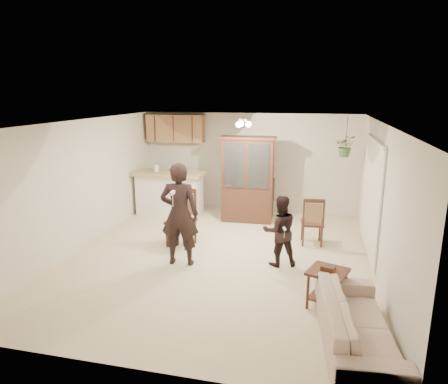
% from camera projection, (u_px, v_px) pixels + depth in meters
% --- Properties ---
extents(floor, '(6.50, 6.50, 0.00)m').
position_uv_depth(floor, '(219.00, 257.00, 7.49)').
color(floor, beige).
rests_on(floor, ground).
extents(ceiling, '(5.50, 6.50, 0.02)m').
position_uv_depth(ceiling, '(219.00, 122.00, 6.88)').
color(ceiling, silver).
rests_on(ceiling, wall_back).
extents(wall_back, '(5.50, 0.02, 2.50)m').
position_uv_depth(wall_back, '(249.00, 162.00, 10.25)').
color(wall_back, beige).
rests_on(wall_back, ground).
extents(wall_front, '(5.50, 0.02, 2.50)m').
position_uv_depth(wall_front, '(144.00, 267.00, 4.11)').
color(wall_front, beige).
rests_on(wall_front, ground).
extents(wall_left, '(0.02, 6.50, 2.50)m').
position_uv_depth(wall_left, '(82.00, 185.00, 7.79)').
color(wall_left, beige).
rests_on(wall_left, ground).
extents(wall_right, '(0.02, 6.50, 2.50)m').
position_uv_depth(wall_right, '(381.00, 202.00, 6.58)').
color(wall_right, beige).
rests_on(wall_right, ground).
extents(breakfast_bar, '(1.60, 0.55, 1.00)m').
position_uv_depth(breakfast_bar, '(170.00, 195.00, 9.99)').
color(breakfast_bar, white).
rests_on(breakfast_bar, floor).
extents(bar_top, '(1.75, 0.70, 0.08)m').
position_uv_depth(bar_top, '(169.00, 174.00, 9.86)').
color(bar_top, tan).
rests_on(bar_top, breakfast_bar).
extents(upper_cabinets, '(1.50, 0.34, 0.70)m').
position_uv_depth(upper_cabinets, '(176.00, 128.00, 10.29)').
color(upper_cabinets, brown).
rests_on(upper_cabinets, wall_back).
extents(vertical_blinds, '(0.06, 2.30, 2.10)m').
position_uv_depth(vertical_blinds, '(371.00, 197.00, 7.48)').
color(vertical_blinds, silver).
rests_on(vertical_blinds, wall_right).
extents(ceiling_fixture, '(0.36, 0.36, 0.20)m').
position_uv_depth(ceiling_fixture, '(243.00, 123.00, 7.99)').
color(ceiling_fixture, '#FFF1BF').
rests_on(ceiling_fixture, ceiling).
extents(hanging_plant, '(0.43, 0.37, 0.48)m').
position_uv_depth(hanging_plant, '(346.00, 146.00, 8.80)').
color(hanging_plant, '#325421').
rests_on(hanging_plant, ceiling).
extents(plant_cord, '(0.01, 0.01, 0.65)m').
position_uv_depth(plant_cord, '(347.00, 131.00, 8.72)').
color(plant_cord, black).
rests_on(plant_cord, ceiling).
extents(sofa, '(0.92, 1.94, 0.73)m').
position_uv_depth(sofa, '(357.00, 319.00, 4.78)').
color(sofa, beige).
rests_on(sofa, floor).
extents(adult, '(0.70, 0.50, 1.80)m').
position_uv_depth(adult, '(179.00, 216.00, 7.00)').
color(adult, black).
rests_on(adult, floor).
extents(child, '(0.79, 0.70, 1.35)m').
position_uv_depth(child, '(280.00, 229.00, 6.99)').
color(child, black).
rests_on(child, floor).
extents(china_hutch, '(1.30, 0.54, 2.02)m').
position_uv_depth(china_hutch, '(248.00, 180.00, 9.37)').
color(china_hutch, '#331B12').
rests_on(china_hutch, floor).
extents(side_table, '(0.65, 0.65, 0.62)m').
position_uv_depth(side_table, '(327.00, 288.00, 5.69)').
color(side_table, '#331B12').
rests_on(side_table, floor).
extents(chair_bar, '(0.59, 0.59, 1.14)m').
position_uv_depth(chair_bar, '(181.00, 230.00, 8.00)').
color(chair_bar, '#331B12').
rests_on(chair_bar, floor).
extents(chair_hutch_left, '(0.54, 0.54, 0.99)m').
position_uv_depth(chair_hutch_left, '(263.00, 207.00, 9.77)').
color(chair_hutch_left, '#331B12').
rests_on(chair_hutch_left, floor).
extents(chair_hutch_right, '(0.48, 0.48, 0.99)m').
position_uv_depth(chair_hutch_right, '(312.00, 230.00, 8.08)').
color(chair_hutch_right, '#331B12').
rests_on(chair_hutch_right, floor).
extents(controller_adult, '(0.07, 0.16, 0.05)m').
position_uv_depth(controller_adult, '(172.00, 193.00, 6.45)').
color(controller_adult, white).
rests_on(controller_adult, adult).
extents(controller_child, '(0.07, 0.12, 0.03)m').
position_uv_depth(controller_child, '(284.00, 229.00, 6.68)').
color(controller_child, white).
rests_on(controller_child, child).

